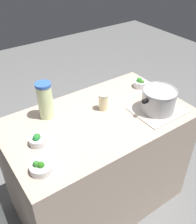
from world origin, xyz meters
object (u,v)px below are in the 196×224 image
at_px(mason_jar, 103,102).
at_px(broccoli_bowl_back, 41,167).
at_px(lemonade_pitcher, 45,100).
at_px(broccoli_bowl_center, 38,140).
at_px(cooking_pot, 159,100).
at_px(broccoli_bowl_front, 140,83).

distance_m(mason_jar, broccoli_bowl_back, 0.70).
bearing_deg(lemonade_pitcher, mason_jar, 157.56).
height_order(mason_jar, broccoli_bowl_center, mason_jar).
distance_m(lemonade_pitcher, broccoli_bowl_center, 0.31).
bearing_deg(mason_jar, cooking_pot, 142.25).
xyz_separation_m(mason_jar, broccoli_bowl_center, (0.56, 0.07, -0.03)).
bearing_deg(broccoli_bowl_center, broccoli_bowl_back, 70.09).
distance_m(cooking_pot, broccoli_bowl_back, 0.96).
relative_size(cooking_pot, mason_jar, 2.53).
bearing_deg(lemonade_pitcher, broccoli_bowl_back, 60.57).
bearing_deg(cooking_pot, broccoli_bowl_center, -11.09).
distance_m(cooking_pot, broccoli_bowl_front, 0.36).
bearing_deg(broccoli_bowl_front, broccoli_bowl_center, 9.13).
distance_m(lemonade_pitcher, broccoli_bowl_front, 0.84).
bearing_deg(broccoli_bowl_center, broccoli_bowl_front, -170.87).
height_order(lemonade_pitcher, broccoli_bowl_back, lemonade_pitcher).
xyz_separation_m(mason_jar, broccoli_bowl_back, (0.64, 0.29, -0.04)).
bearing_deg(broccoli_bowl_back, mason_jar, -155.56).
relative_size(broccoli_bowl_front, broccoli_bowl_back, 0.82).
height_order(lemonade_pitcher, mason_jar, lemonade_pitcher).
xyz_separation_m(lemonade_pitcher, broccoli_bowl_back, (0.25, 0.45, -0.11)).
bearing_deg(cooking_pot, broccoli_bowl_back, 2.60).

